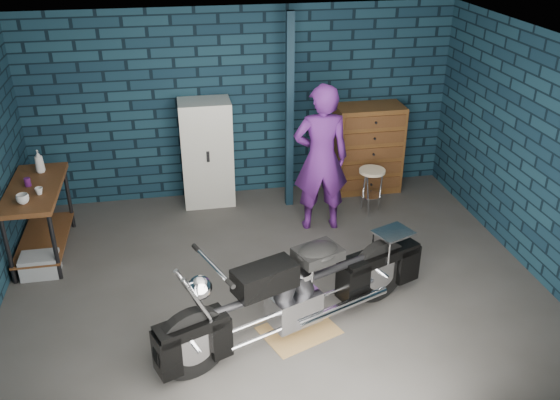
{
  "coord_description": "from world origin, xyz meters",
  "views": [
    {
      "loc": [
        -0.98,
        -5.52,
        3.92
      ],
      "look_at": [
        0.11,
        0.3,
        0.92
      ],
      "focal_mm": 38.0,
      "sensor_mm": 36.0,
      "label": 1
    }
  ],
  "objects_px": {
    "workbench": "(41,220)",
    "shop_stool": "(371,191)",
    "storage_bin": "(40,265)",
    "tool_chest": "(367,149)",
    "person": "(321,159)",
    "motorcycle": "(300,285)",
    "locker": "(207,153)"
  },
  "relations": [
    {
      "from": "person",
      "to": "shop_stool",
      "type": "bearing_deg",
      "value": -158.22
    },
    {
      "from": "person",
      "to": "locker",
      "type": "relative_size",
      "value": 1.29
    },
    {
      "from": "workbench",
      "to": "shop_stool",
      "type": "height_order",
      "value": "workbench"
    },
    {
      "from": "workbench",
      "to": "motorcycle",
      "type": "relative_size",
      "value": 0.54
    },
    {
      "from": "workbench",
      "to": "person",
      "type": "xyz_separation_m",
      "value": [
        3.5,
        0.05,
        0.52
      ]
    },
    {
      "from": "motorcycle",
      "to": "person",
      "type": "xyz_separation_m",
      "value": [
        0.73,
        2.09,
        0.41
      ]
    },
    {
      "from": "motorcycle",
      "to": "storage_bin",
      "type": "relative_size",
      "value": 6.13
    },
    {
      "from": "workbench",
      "to": "tool_chest",
      "type": "relative_size",
      "value": 1.08
    },
    {
      "from": "storage_bin",
      "to": "shop_stool",
      "type": "relative_size",
      "value": 0.65
    },
    {
      "from": "shop_stool",
      "to": "storage_bin",
      "type": "bearing_deg",
      "value": -169.44
    },
    {
      "from": "locker",
      "to": "tool_chest",
      "type": "relative_size",
      "value": 1.16
    },
    {
      "from": "person",
      "to": "storage_bin",
      "type": "xyz_separation_m",
      "value": [
        -3.48,
        -0.55,
        -0.85
      ]
    },
    {
      "from": "locker",
      "to": "tool_chest",
      "type": "height_order",
      "value": "locker"
    },
    {
      "from": "shop_stool",
      "to": "tool_chest",
      "type": "bearing_deg",
      "value": 76.98
    },
    {
      "from": "person",
      "to": "storage_bin",
      "type": "height_order",
      "value": "person"
    },
    {
      "from": "person",
      "to": "tool_chest",
      "type": "xyz_separation_m",
      "value": [
        0.97,
        0.99,
        -0.33
      ]
    },
    {
      "from": "storage_bin",
      "to": "workbench",
      "type": "bearing_deg",
      "value": 92.29
    },
    {
      "from": "workbench",
      "to": "shop_stool",
      "type": "relative_size",
      "value": 2.15
    },
    {
      "from": "tool_chest",
      "to": "person",
      "type": "bearing_deg",
      "value": -134.21
    },
    {
      "from": "storage_bin",
      "to": "tool_chest",
      "type": "distance_m",
      "value": 4.73
    },
    {
      "from": "shop_stool",
      "to": "person",
      "type": "bearing_deg",
      "value": -162.45
    },
    {
      "from": "workbench",
      "to": "person",
      "type": "height_order",
      "value": "person"
    },
    {
      "from": "motorcycle",
      "to": "shop_stool",
      "type": "relative_size",
      "value": 3.96
    },
    {
      "from": "locker",
      "to": "shop_stool",
      "type": "bearing_deg",
      "value": -18.75
    },
    {
      "from": "locker",
      "to": "tool_chest",
      "type": "xyz_separation_m",
      "value": [
        2.36,
        0.0,
        -0.11
      ]
    },
    {
      "from": "locker",
      "to": "shop_stool",
      "type": "xyz_separation_m",
      "value": [
        2.18,
        -0.74,
        -0.43
      ]
    },
    {
      "from": "workbench",
      "to": "tool_chest",
      "type": "height_order",
      "value": "tool_chest"
    },
    {
      "from": "person",
      "to": "tool_chest",
      "type": "relative_size",
      "value": 1.5
    },
    {
      "from": "tool_chest",
      "to": "storage_bin",
      "type": "bearing_deg",
      "value": -160.91
    },
    {
      "from": "storage_bin",
      "to": "tool_chest",
      "type": "xyz_separation_m",
      "value": [
        4.44,
        1.54,
        0.52
      ]
    },
    {
      "from": "motorcycle",
      "to": "tool_chest",
      "type": "height_order",
      "value": "tool_chest"
    },
    {
      "from": "tool_chest",
      "to": "workbench",
      "type": "bearing_deg",
      "value": -166.91
    }
  ]
}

